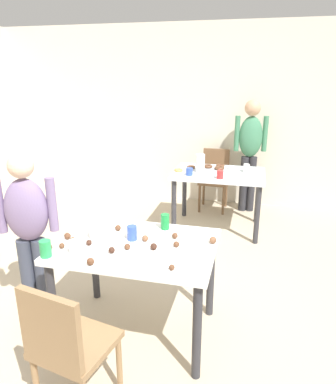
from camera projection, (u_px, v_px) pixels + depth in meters
The scene contains 39 objects.
ground_plane at pixel (133, 329), 2.82m from camera, with size 6.40×6.40×0.00m, color tan.
wall_back at pixel (201, 116), 5.36m from camera, with size 6.40×0.10×2.60m, color beige.
dining_table_near at pixel (137, 256), 2.60m from camera, with size 1.13×0.80×0.75m.
dining_table_far at pixel (219, 180), 4.46m from camera, with size 1.11×0.78×0.75m.
chair_near_table at pixel (66, 344), 1.97m from camera, with size 0.47×0.47×0.87m.
chair_far_table at pixel (215, 175), 5.23m from camera, with size 0.41×0.41×0.87m.
person_girl_near at pixel (29, 226), 2.72m from camera, with size 0.45×0.29×1.37m.
person_adult_far at pixel (250, 146), 4.98m from camera, with size 0.46×0.25×1.58m.
mixing_bowl at pixel (102, 232), 2.65m from camera, with size 0.19×0.19×0.09m, color white.
soda_can at pixel (165, 222), 2.79m from camera, with size 0.07×0.07×0.12m, color #198438.
fork_near at pixel (155, 266), 2.26m from camera, with size 0.17×0.02×0.01m, color silver.
cup_near_0 at pixel (76, 247), 2.41m from camera, with size 0.08×0.08×0.10m, color white.
cup_near_1 at pixel (132, 233), 2.61m from camera, with size 0.07×0.07×0.11m, color #3351B2.
cup_near_2 at pixel (46, 249), 2.37m from camera, with size 0.08×0.08×0.12m, color green.
cake_ball_0 at pixel (112, 250), 2.43m from camera, with size 0.04×0.04×0.04m, color #3D2319.
cake_ball_1 at pixel (73, 239), 2.59m from camera, with size 0.04×0.04×0.04m, color brown.
cake_ball_2 at pixel (118, 228), 2.78m from camera, with size 0.05×0.05×0.05m, color brown.
cake_ball_3 at pixel (154, 247), 2.47m from camera, with size 0.05×0.05×0.05m, color #3D2319.
cake_ball_4 at pixel (213, 240), 2.56m from camera, with size 0.05×0.05×0.05m, color brown.
cake_ball_5 at pixel (68, 236), 2.63m from camera, with size 0.05×0.05×0.05m, color brown.
cake_ball_6 at pixel (176, 244), 2.51m from camera, with size 0.04×0.04×0.04m, color brown.
cake_ball_7 at pixel (62, 246), 2.49m from camera, with size 0.04×0.04×0.04m, color brown.
cake_ball_8 at pixel (175, 236), 2.64m from camera, with size 0.04×0.04×0.04m, color brown.
cake_ball_9 at pixel (50, 247), 2.47m from camera, with size 0.04×0.04×0.04m, color brown.
cake_ball_10 at pixel (145, 238), 2.60m from camera, with size 0.05×0.05×0.05m, color brown.
cake_ball_11 at pixel (90, 261), 2.27m from camera, with size 0.05×0.05×0.05m, color brown.
cake_ball_12 at pixel (127, 247), 2.48m from camera, with size 0.04×0.04×0.04m, color brown.
cake_ball_13 at pixel (172, 267), 2.22m from camera, with size 0.04×0.04×0.04m, color brown.
cake_ball_14 at pixel (89, 243), 2.54m from camera, with size 0.04×0.04×0.04m, color #3D2319.
pitcher_far at pixel (200, 163), 4.40m from camera, with size 0.11×0.11×0.23m, color white.
cup_far_0 at pixel (189, 172), 4.28m from camera, with size 0.08×0.08×0.09m, color #3351B2.
cup_far_1 at pixel (220, 175), 4.14m from camera, with size 0.08×0.08×0.10m, color red.
cup_far_2 at pixel (246, 168), 4.41m from camera, with size 0.07×0.07×0.10m, color white.
donut_far_0 at pixel (179, 170), 4.46m from camera, with size 0.11×0.11×0.03m, color gold.
donut_far_1 at pixel (191, 167), 4.61m from camera, with size 0.11×0.11×0.03m, color brown.
donut_far_2 at pixel (220, 166), 4.68m from camera, with size 0.11×0.11×0.03m, color brown.
donut_far_3 at pixel (231, 168), 4.58m from camera, with size 0.10×0.10×0.03m, color white.
donut_far_4 at pixel (219, 168), 4.55m from camera, with size 0.13×0.13×0.04m, color brown.
donut_far_5 at pixel (208, 166), 4.64m from camera, with size 0.12×0.12×0.04m, color brown.
Camera 1 is at (0.82, -2.21, 1.90)m, focal length 33.62 mm.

